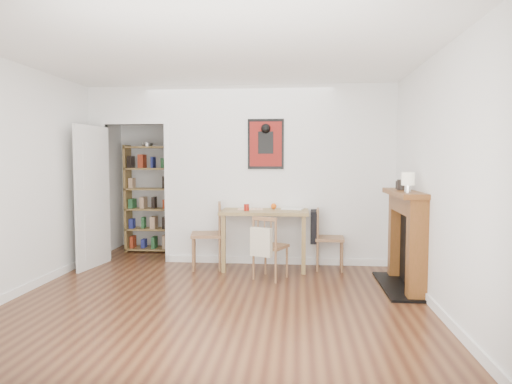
# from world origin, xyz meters

# --- Properties ---
(ground) EXTENTS (5.20, 5.20, 0.00)m
(ground) POSITION_xyz_m (0.00, 0.00, 0.00)
(ground) COLOR brown
(ground) RESTS_ON ground
(room_shell) EXTENTS (5.20, 5.20, 5.20)m
(room_shell) POSITION_xyz_m (0.10, 1.34, 1.30)
(room_shell) COLOR silver
(room_shell) RESTS_ON ground
(dining_table) EXTENTS (1.21, 0.77, 0.82)m
(dining_table) POSITION_xyz_m (0.41, 1.10, 0.72)
(dining_table) COLOR olive
(dining_table) RESTS_ON ground
(chair_left) EXTENTS (0.54, 0.54, 0.94)m
(chair_left) POSITION_xyz_m (-0.40, 0.98, 0.47)
(chair_left) COLOR brown
(chair_left) RESTS_ON ground
(chair_right) EXTENTS (0.50, 0.45, 0.85)m
(chair_right) POSITION_xyz_m (1.29, 1.07, 0.44)
(chair_right) COLOR brown
(chair_right) RESTS_ON ground
(chair_front) EXTENTS (0.54, 0.57, 0.82)m
(chair_front) POSITION_xyz_m (0.51, 0.50, 0.42)
(chair_front) COLOR brown
(chair_front) RESTS_ON ground
(bookshelf) EXTENTS (0.74, 0.30, 1.77)m
(bookshelf) POSITION_xyz_m (-1.61, 2.12, 0.87)
(bookshelf) COLOR olive
(bookshelf) RESTS_ON ground
(fireplace) EXTENTS (0.45, 1.25, 1.16)m
(fireplace) POSITION_xyz_m (2.16, 0.25, 0.62)
(fireplace) COLOR brown
(fireplace) RESTS_ON ground
(red_glass) EXTENTS (0.07, 0.07, 0.09)m
(red_glass) POSITION_xyz_m (0.16, 0.96, 0.87)
(red_glass) COLOR maroon
(red_glass) RESTS_ON dining_table
(orange_fruit) EXTENTS (0.08, 0.08, 0.08)m
(orange_fruit) POSITION_xyz_m (0.52, 1.21, 0.86)
(orange_fruit) COLOR #EF5D0C
(orange_fruit) RESTS_ON dining_table
(placemat) EXTENTS (0.38, 0.30, 0.00)m
(placemat) POSITION_xyz_m (0.20, 1.16, 0.83)
(placemat) COLOR #F1E6C6
(placemat) RESTS_ON dining_table
(notebook) EXTENTS (0.33, 0.27, 0.01)m
(notebook) POSITION_xyz_m (0.79, 1.20, 0.83)
(notebook) COLOR white
(notebook) RESTS_ON dining_table
(mantel_lamp) EXTENTS (0.14, 0.14, 0.22)m
(mantel_lamp) POSITION_xyz_m (2.08, -0.07, 1.30)
(mantel_lamp) COLOR silver
(mantel_lamp) RESTS_ON fireplace
(ceramic_jar_a) EXTENTS (0.10, 0.10, 0.13)m
(ceramic_jar_a) POSITION_xyz_m (2.10, 0.34, 1.22)
(ceramic_jar_a) COLOR black
(ceramic_jar_a) RESTS_ON fireplace
(ceramic_jar_b) EXTENTS (0.08, 0.08, 0.10)m
(ceramic_jar_b) POSITION_xyz_m (2.12, 0.57, 1.21)
(ceramic_jar_b) COLOR black
(ceramic_jar_b) RESTS_ON fireplace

